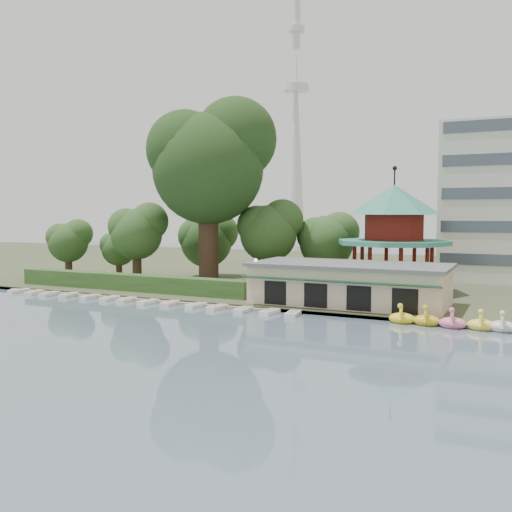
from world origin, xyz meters
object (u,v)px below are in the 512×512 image
Objects in this scene: big_tree at (210,159)px; boathouse at (349,283)px; pavilion at (394,227)px; dock at (132,298)px.

boathouse is at bearing -18.34° from big_tree.
pavilion is 0.60× the size of big_tree.
dock is at bearing -167.76° from boathouse.
big_tree is (-18.82, 6.24, 13.01)m from boathouse.
boathouse is 23.71m from big_tree.
boathouse is 0.83× the size of big_tree.
pavilion is (2.00, 10.03, 5.11)m from boathouse.
pavilion is 22.59m from big_tree.
big_tree is at bearing 73.90° from dock.
big_tree reaches higher than pavilion.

